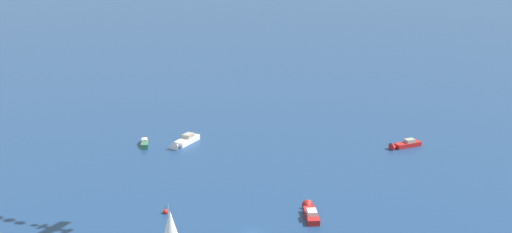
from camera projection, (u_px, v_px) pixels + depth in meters
The scene contains 6 objects.
motorboat_near_centre at pixel (184, 142), 197.19m from camera, with size 10.04×9.62×3.21m.
sailboat_far_port at pixel (171, 229), 136.84m from camera, with size 4.34×7.07×8.83m.
motorboat_far_stbd at pixel (144, 144), 196.10m from camera, with size 3.39×7.59×2.13m.
motorboat_trailing at pixel (404, 145), 194.93m from camera, with size 9.58×3.40×2.72m.
motorboat_outer_ring_d at pixel (310, 213), 151.99m from camera, with size 4.91×10.01×2.81m.
marker_buoy at pixel (165, 212), 153.40m from camera, with size 1.10×1.10×2.10m.
Camera 1 is at (42.44, 123.83, 64.01)m, focal length 49.91 mm.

